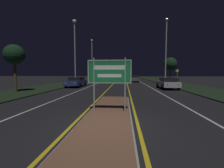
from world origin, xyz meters
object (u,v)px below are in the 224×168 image
streetlight_left_far (92,56)px  warning_sign (177,75)px  highway_sign (109,74)px  streetlight_left_near (75,42)px  car_receding_1 (134,78)px  car_receding_0 (168,83)px  streetlight_right_near (166,46)px  car_receding_2 (130,77)px  car_approaching_0 (76,82)px

streetlight_left_far → warning_sign: size_ratio=3.55×
highway_sign → streetlight_left_near: streetlight_left_near is taller
car_receding_1 → car_receding_0: bearing=-77.0°
streetlight_left_far → car_receding_1: (8.86, 0.72, -4.66)m
car_receding_1 → streetlight_left_far: bearing=-175.4°
car_receding_0 → streetlight_left_far: bearing=132.9°
streetlight_left_far → streetlight_right_near: bearing=-34.8°
streetlight_left_near → streetlight_right_near: bearing=1.8°
highway_sign → streetlight_left_far: streetlight_left_far is taller
car_receding_0 → warning_sign: size_ratio=1.63×
streetlight_right_near → car_receding_2: (-4.34, 20.96, -5.10)m
highway_sign → car_receding_1: highway_sign is taller
car_receding_2 → streetlight_right_near: bearing=-78.3°
streetlight_right_near → car_receding_1: (-3.93, 9.62, -5.05)m
car_approaching_0 → warning_sign: (15.83, 6.55, 0.88)m
car_receding_1 → car_receding_2: (-0.41, 11.34, -0.05)m
car_receding_1 → car_approaching_0: (-8.72, -11.79, -0.07)m
highway_sign → streetlight_left_far: bearing=104.1°
streetlight_left_near → car_approaching_0: size_ratio=2.05×
streetlight_left_far → car_receding_0: bearing=-47.1°
streetlight_left_far → car_receding_1: 10.04m
car_approaching_0 → streetlight_left_far: bearing=90.8°
streetlight_right_near → car_approaching_0: streetlight_right_near is taller
car_receding_1 → car_approaching_0: bearing=-126.5°
streetlight_right_near → car_approaching_0: (-12.65, -2.18, -5.12)m
streetlight_left_near → car_receding_0: (12.58, -3.61, -5.84)m
streetlight_left_far → car_receding_0: size_ratio=2.18×
car_receding_0 → car_approaching_0: car_receding_0 is taller
car_receding_1 → streetlight_left_near: bearing=-133.2°
streetlight_right_near → car_approaching_0: bearing=-170.2°
car_receding_0 → warning_sign: (3.95, 8.41, 0.87)m
car_receding_0 → streetlight_left_near: bearing=164.0°
car_receding_2 → streetlight_left_far: bearing=-125.0°
streetlight_left_near → streetlight_left_far: streetlight_left_near is taller
streetlight_left_near → streetlight_left_far: bearing=86.6°
highway_sign → streetlight_right_near: (6.69, 15.46, 3.94)m
highway_sign → car_receding_0: (5.92, 11.42, -1.17)m
warning_sign → streetlight_left_far: bearing=164.2°
car_receding_0 → car_approaching_0: 12.02m
car_receding_0 → car_receding_2: (-3.57, 25.00, 0.01)m
car_receding_2 → warning_sign: (7.53, -16.59, 0.86)m
streetlight_left_near → highway_sign: bearing=-66.1°
car_receding_0 → car_receding_1: car_receding_1 is taller
streetlight_left_near → streetlight_left_far: (0.55, 9.33, -1.11)m
highway_sign → warning_sign: size_ratio=1.01×
highway_sign → car_receding_2: bearing=86.3°
streetlight_left_far → car_receding_0: (12.03, -12.94, -4.73)m
streetlight_left_far → car_receding_0: 18.28m
streetlight_right_near → car_receding_0: bearing=-100.8°
streetlight_left_near → car_receding_0: 14.33m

